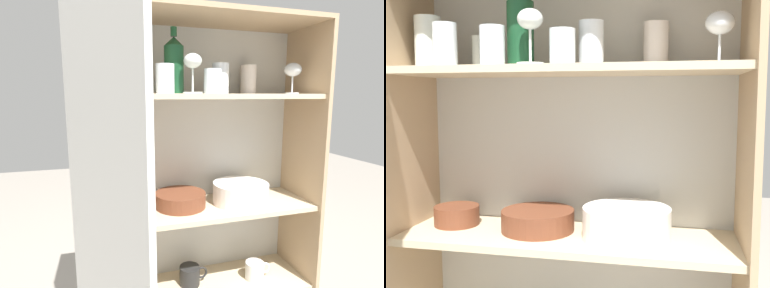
% 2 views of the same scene
% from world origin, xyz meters
% --- Properties ---
extents(cupboard_back_panel, '(0.98, 0.02, 1.44)m').
position_xyz_m(cupboard_back_panel, '(0.00, 0.30, 0.72)').
color(cupboard_back_panel, silver).
rests_on(cupboard_back_panel, ground_plane).
extents(cupboard_side_left, '(0.02, 0.32, 1.44)m').
position_xyz_m(cupboard_side_left, '(-0.48, 0.14, 0.72)').
color(cupboard_side_left, tan).
rests_on(cupboard_side_left, ground_plane).
extents(cupboard_side_right, '(0.02, 0.32, 1.44)m').
position_xyz_m(cupboard_side_right, '(0.48, 0.14, 0.72)').
color(cupboard_side_right, tan).
rests_on(cupboard_side_right, ground_plane).
extents(shelf_board_middle, '(0.95, 0.29, 0.02)m').
position_xyz_m(shelf_board_middle, '(0.00, 0.14, 0.67)').
color(shelf_board_middle, beige).
extents(shelf_board_upper, '(0.95, 0.29, 0.02)m').
position_xyz_m(shelf_board_upper, '(0.00, 0.14, 1.14)').
color(shelf_board_upper, beige).
extents(tumbler_glass_0, '(0.07, 0.07, 0.13)m').
position_xyz_m(tumbler_glass_0, '(0.24, 0.23, 1.22)').
color(tumbler_glass_0, silver).
rests_on(tumbler_glass_0, shelf_board_upper).
extents(tumbler_glass_1, '(0.07, 0.07, 0.12)m').
position_xyz_m(tumbler_glass_1, '(0.07, 0.14, 1.22)').
color(tumbler_glass_1, white).
rests_on(tumbler_glass_1, shelf_board_upper).
extents(tumbler_glass_2, '(0.07, 0.07, 0.15)m').
position_xyz_m(tumbler_glass_2, '(-0.41, 0.14, 1.23)').
color(tumbler_glass_2, white).
rests_on(tumbler_glass_2, shelf_board_upper).
extents(tumbler_glass_3, '(0.06, 0.06, 0.10)m').
position_xyz_m(tumbler_glass_3, '(-0.27, 0.20, 1.20)').
color(tumbler_glass_3, white).
rests_on(tumbler_glass_3, shelf_board_upper).
extents(tumbler_glass_4, '(0.07, 0.07, 0.10)m').
position_xyz_m(tumbler_glass_4, '(-0.17, 0.05, 1.21)').
color(tumbler_glass_4, white).
rests_on(tumbler_glass_4, shelf_board_upper).
extents(tumbler_glass_5, '(0.07, 0.07, 0.09)m').
position_xyz_m(tumbler_glass_5, '(0.01, 0.07, 1.20)').
color(tumbler_glass_5, white).
rests_on(tumbler_glass_5, shelf_board_upper).
extents(tumbler_glass_6, '(0.06, 0.06, 0.12)m').
position_xyz_m(tumbler_glass_6, '(-0.31, 0.06, 1.21)').
color(tumbler_glass_6, white).
rests_on(tumbler_glass_6, shelf_board_upper).
extents(wine_glass_0, '(0.07, 0.07, 0.13)m').
position_xyz_m(wine_glass_0, '(0.40, 0.13, 1.25)').
color(wine_glass_0, white).
rests_on(wine_glass_0, shelf_board_upper).
extents(wine_glass_1, '(0.07, 0.07, 0.14)m').
position_xyz_m(wine_glass_1, '(-0.07, 0.05, 1.26)').
color(wine_glass_1, white).
rests_on(wine_glass_1, shelf_board_upper).
extents(wine_bottle, '(0.07, 0.07, 0.24)m').
position_xyz_m(wine_bottle, '(-0.12, 0.13, 1.26)').
color(wine_bottle, '#194728').
rests_on(wine_bottle, shelf_board_upper).
extents(plate_stack_white, '(0.24, 0.24, 0.09)m').
position_xyz_m(plate_stack_white, '(0.17, 0.14, 0.73)').
color(plate_stack_white, white).
rests_on(plate_stack_white, shelf_board_middle).
extents(mixing_bowl_large, '(0.21, 0.21, 0.06)m').
position_xyz_m(mixing_bowl_large, '(-0.09, 0.17, 0.72)').
color(mixing_bowl_large, brown).
rests_on(mixing_bowl_large, shelf_board_middle).
extents(serving_bowl_small, '(0.14, 0.14, 0.06)m').
position_xyz_m(serving_bowl_small, '(-0.35, 0.17, 0.71)').
color(serving_bowl_small, brown).
rests_on(serving_bowl_small, shelf_board_middle).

